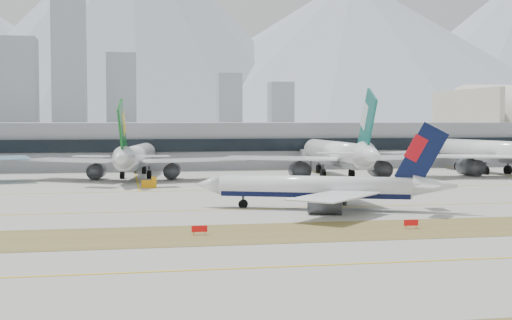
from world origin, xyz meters
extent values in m
plane|color=#A19F97|center=(0.00, 0.00, 0.00)|extent=(3000.00, 3000.00, 0.00)
cube|color=brown|center=(0.00, -32.00, 0.02)|extent=(360.00, 18.00, 0.06)
cube|color=yellow|center=(0.00, -5.00, 0.03)|extent=(360.00, 0.45, 0.04)
cube|color=yellow|center=(0.00, -55.00, 0.03)|extent=(360.00, 0.45, 0.04)
cube|color=yellow|center=(0.00, 30.00, 0.03)|extent=(360.00, 0.45, 0.04)
cylinder|color=white|center=(8.38, -7.37, 4.14)|extent=(33.41, 15.96, 3.76)
cube|color=black|center=(8.38, -7.37, 3.10)|extent=(32.57, 15.19, 1.69)
cone|color=white|center=(-10.09, -0.19, 4.14)|extent=(6.26, 5.41, 3.76)
cone|color=white|center=(27.97, -14.99, 4.61)|extent=(8.48, 6.27, 3.76)
cube|color=white|center=(16.29, 0.74, 3.57)|extent=(8.74, 18.64, 0.23)
cube|color=white|center=(28.40, -9.91, 4.89)|extent=(3.64, 5.44, 0.15)
cylinder|color=#3F4247|center=(13.23, -1.80, 1.50)|extent=(6.36, 4.70, 2.82)
cube|color=#3F4247|center=(13.23, -1.80, 2.63)|extent=(2.33, 1.13, 1.32)
cube|color=white|center=(8.73, -18.69, 3.57)|extent=(18.89, 19.32, 0.23)
cube|color=white|center=(24.86, -19.02, 4.89)|extent=(5.92, 6.19, 0.15)
cylinder|color=#3F4247|center=(8.19, -14.76, 1.50)|extent=(6.36, 4.70, 2.82)
cube|color=#3F4247|center=(8.19, -14.76, 2.63)|extent=(2.33, 1.13, 1.32)
cube|color=#09123A|center=(25.74, -14.12, 9.85)|extent=(8.78, 3.68, 11.77)
cube|color=red|center=(24.85, -13.77, 11.12)|extent=(4.06, 1.91, 5.05)
cylinder|color=#3F4247|center=(-3.80, -2.64, 1.13)|extent=(0.45, 0.45, 2.26)
cylinder|color=black|center=(-3.80, -2.64, 0.66)|extent=(1.82, 1.23, 1.69)
cylinder|color=#3F4247|center=(8.39, -10.00, 1.13)|extent=(0.45, 0.45, 2.26)
cylinder|color=black|center=(8.39, -10.00, 0.66)|extent=(1.82, 1.23, 1.69)
cylinder|color=#3F4247|center=(10.16, -5.44, 1.13)|extent=(0.45, 0.45, 2.26)
cylinder|color=black|center=(10.16, -5.44, 0.66)|extent=(1.82, 1.23, 1.69)
cylinder|color=white|center=(-21.60, 66.86, 6.19)|extent=(12.37, 42.87, 5.62)
cube|color=slate|center=(-21.60, 66.86, 4.64)|extent=(11.40, 41.89, 2.53)
cone|color=white|center=(-17.67, 91.05, 6.19)|extent=(6.59, 7.31, 5.62)
cone|color=white|center=(-25.77, 41.22, 6.89)|extent=(7.07, 10.23, 5.62)
cube|color=white|center=(-7.61, 58.27, 5.34)|extent=(29.06, 18.03, 0.34)
cube|color=white|center=(-18.27, 41.79, 7.31)|extent=(8.41, 5.29, 0.22)
cylinder|color=#3F4247|center=(-12.16, 61.85, 2.25)|extent=(5.30, 7.67, 4.22)
cube|color=#3F4247|center=(-12.16, 61.85, 3.94)|extent=(0.89, 2.98, 1.97)
cube|color=white|center=(-37.59, 63.14, 5.34)|extent=(29.50, 24.58, 0.34)
cube|color=white|center=(-32.70, 44.14, 7.31)|extent=(8.89, 7.28, 0.22)
cylinder|color=#3F4247|center=(-32.14, 65.10, 2.25)|extent=(5.30, 7.67, 4.22)
cube|color=#3F4247|center=(-32.14, 65.10, 3.94)|extent=(0.89, 2.98, 1.97)
cube|color=#0C561A|center=(-25.29, 44.13, 13.57)|extent=(2.39, 11.69, 15.08)
cube|color=#E2AE0D|center=(-25.11, 45.30, 15.21)|extent=(1.46, 5.33, 6.46)
cylinder|color=#3F4247|center=(-19.01, 82.81, 1.69)|extent=(0.67, 0.67, 3.37)
cylinder|color=black|center=(-19.01, 82.81, 0.98)|extent=(1.38, 2.66, 2.53)
cylinder|color=#3F4247|center=(-25.40, 66.28, 1.69)|extent=(0.67, 0.67, 3.37)
cylinder|color=black|center=(-25.40, 66.28, 0.98)|extent=(1.38, 2.66, 2.53)
cylinder|color=#3F4247|center=(-18.18, 65.11, 1.69)|extent=(0.67, 0.67, 3.37)
cylinder|color=black|center=(-18.18, 65.11, 0.98)|extent=(1.38, 2.66, 2.53)
cylinder|color=white|center=(32.68, 58.41, 6.91)|extent=(6.72, 47.55, 6.28)
cube|color=slate|center=(32.68, 58.41, 5.18)|extent=(5.76, 46.59, 2.83)
cone|color=white|center=(32.93, 85.79, 6.91)|extent=(6.35, 7.31, 6.28)
cone|color=white|center=(32.42, 29.38, 7.70)|extent=(6.38, 10.61, 6.28)
cube|color=white|center=(49.58, 51.28, 5.97)|extent=(33.12, 23.90, 0.38)
cube|color=white|center=(40.60, 31.29, 8.17)|extent=(9.78, 7.05, 0.25)
cylinder|color=#3F4247|center=(43.96, 54.47, 2.51)|extent=(4.78, 7.96, 4.71)
cube|color=#3F4247|center=(43.96, 54.47, 4.40)|extent=(0.50, 3.30, 2.20)
cube|color=white|center=(15.66, 51.59, 5.97)|extent=(33.15, 24.32, 0.38)
cube|color=white|center=(24.27, 31.44, 8.17)|extent=(9.81, 7.17, 0.25)
cylinder|color=#3F4247|center=(21.34, 54.68, 2.51)|extent=(4.78, 7.96, 4.71)
cube|color=#3F4247|center=(21.34, 54.68, 4.40)|extent=(0.50, 3.30, 2.20)
cube|color=#155E55|center=(32.45, 32.68, 15.16)|extent=(0.69, 13.14, 16.85)
cube|color=silver|center=(32.46, 34.00, 16.99)|extent=(0.75, 5.93, 7.21)
cylinder|color=#3F4247|center=(32.85, 76.46, 1.88)|extent=(0.75, 0.75, 3.77)
cylinder|color=black|center=(32.85, 76.46, 1.10)|extent=(1.13, 2.84, 2.83)
cylinder|color=#3F4247|center=(28.59, 57.13, 1.88)|extent=(0.75, 0.75, 3.77)
cylinder|color=black|center=(28.59, 57.13, 1.10)|extent=(1.13, 2.84, 2.83)
cylinder|color=#3F4247|center=(36.76, 57.05, 1.88)|extent=(0.75, 0.75, 3.77)
cylinder|color=black|center=(36.76, 57.05, 1.10)|extent=(1.13, 2.84, 2.83)
cylinder|color=white|center=(82.71, 63.04, 6.77)|extent=(13.18, 46.90, 6.15)
cube|color=slate|center=(82.71, 63.04, 5.07)|extent=(12.12, 45.84, 2.77)
cone|color=white|center=(78.62, 89.53, 6.77)|extent=(7.16, 7.96, 6.15)
cube|color=white|center=(67.34, 53.76, 5.84)|extent=(31.84, 19.93, 0.37)
cylinder|color=#3F4247|center=(72.34, 57.65, 2.46)|extent=(5.74, 8.36, 4.61)
cube|color=#3F4247|center=(72.34, 57.65, 4.31)|extent=(0.95, 3.26, 2.15)
cylinder|color=#3F4247|center=(80.02, 80.51, 1.85)|extent=(0.74, 0.74, 3.69)
cylinder|color=black|center=(80.02, 80.51, 1.08)|extent=(1.49, 2.90, 2.77)
cylinder|color=#3F4247|center=(78.96, 61.16, 1.85)|extent=(0.74, 0.74, 3.69)
cylinder|color=black|center=(78.96, 61.16, 1.08)|extent=(1.49, 2.90, 2.77)
cylinder|color=#3F4247|center=(86.86, 62.38, 1.85)|extent=(0.74, 0.74, 3.69)
cylinder|color=black|center=(86.86, 62.38, 1.08)|extent=(1.49, 2.90, 2.77)
cube|color=gray|center=(0.00, 115.00, 7.50)|extent=(280.00, 42.00, 15.00)
cube|color=black|center=(0.00, 93.50, 7.95)|extent=(280.00, 1.20, 4.00)
cube|color=beige|center=(110.00, 135.00, 14.10)|extent=(2.00, 57.00, 27.90)
cube|color=red|center=(-15.00, -32.00, 0.90)|extent=(2.20, 0.15, 0.90)
cylinder|color=orange|center=(-15.80, -32.00, 0.25)|extent=(0.10, 0.10, 0.50)
cylinder|color=orange|center=(-14.20, -32.00, 0.25)|extent=(0.10, 0.10, 0.50)
cube|color=red|center=(16.34, -32.00, 0.90)|extent=(2.20, 0.15, 0.90)
cylinder|color=orange|center=(15.54, -32.00, 0.25)|extent=(0.10, 0.10, 0.50)
cylinder|color=orange|center=(17.14, -32.00, 0.25)|extent=(0.10, 0.10, 0.50)
cube|color=orange|center=(47.08, 42.58, 0.90)|extent=(3.50, 2.00, 1.80)
cube|color=orange|center=(48.28, 42.58, 2.10)|extent=(1.20, 1.80, 1.00)
cylinder|color=black|center=(45.88, 41.78, 0.35)|extent=(0.70, 0.30, 0.70)
cylinder|color=black|center=(45.88, 43.38, 0.35)|extent=(0.70, 0.30, 0.70)
cylinder|color=black|center=(48.28, 41.78, 0.35)|extent=(0.70, 0.30, 0.70)
cylinder|color=black|center=(48.28, 43.38, 0.35)|extent=(0.70, 0.30, 0.70)
cube|color=orange|center=(-19.27, 38.77, 0.90)|extent=(3.50, 2.00, 1.80)
cube|color=orange|center=(-18.07, 38.77, 2.10)|extent=(1.20, 1.80, 1.00)
cylinder|color=black|center=(-20.47, 37.97, 0.35)|extent=(0.70, 0.30, 0.70)
cylinder|color=black|center=(-20.47, 39.57, 0.35)|extent=(0.70, 0.30, 0.70)
cylinder|color=black|center=(-18.07, 37.97, 0.35)|extent=(0.70, 0.30, 0.70)
cylinder|color=black|center=(-18.07, 39.57, 0.35)|extent=(0.70, 0.30, 0.70)
cube|color=#8B949F|center=(-105.00, 455.00, 40.00)|extent=(30.00, 27.00, 80.00)
cube|color=#8B949F|center=(-65.00, 450.00, 55.00)|extent=(26.00, 23.40, 110.00)
cube|color=#8B949F|center=(-25.00, 465.00, 35.00)|extent=(24.00, 21.60, 70.00)
cube|color=#8B949F|center=(65.00, 470.00, 27.50)|extent=(20.00, 18.00, 55.00)
cube|color=#8B949F|center=(110.00, 470.00, 24.00)|extent=(20.00, 18.00, 48.00)
cone|color=#9EA8B7|center=(0.00, 1400.00, 211.50)|extent=(900.00, 900.00, 470.00)
cone|color=#9EA8B7|center=(480.00, 1390.00, 157.50)|extent=(1120.00, 1120.00, 350.00)
camera|label=1|loc=(-25.60, -130.22, 16.15)|focal=50.00mm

